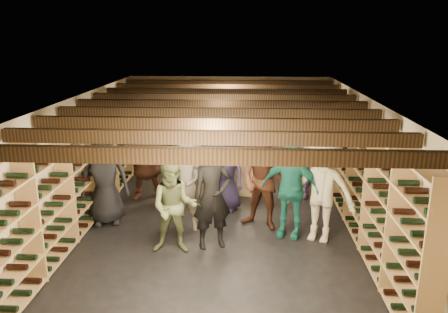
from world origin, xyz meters
The scene contains 22 objects.
ground centered at (0.00, 0.00, 0.00)m, with size 8.00×8.00×0.00m, color black.
walls centered at (0.00, 0.00, 1.20)m, with size 5.52×8.02×2.40m.
ceiling centered at (0.00, 0.00, 2.40)m, with size 5.50×8.00×0.01m, color beige.
ceiling_joists centered at (0.00, 0.00, 2.26)m, with size 5.40×7.12×0.18m.
wine_rack_left centered at (-2.57, 0.00, 1.08)m, with size 0.32×7.50×2.15m.
wine_rack_right centered at (2.57, 0.00, 1.08)m, with size 0.32×7.50×2.15m.
wine_rack_back centered at (0.00, 3.83, 1.07)m, with size 4.70×0.30×2.15m.
crate_stack_left centered at (0.57, 1.30, 0.42)m, with size 0.55×0.41×0.85m.
crate_stack_right centered at (-0.33, 1.30, 0.26)m, with size 0.51×0.35×0.51m.
crate_loose centered at (0.02, 1.30, 0.09)m, with size 0.50×0.33×0.17m, color tan.
person_0 centered at (-2.18, -0.37, 0.91)m, with size 0.89×0.58×1.82m, color black.
person_1 centered at (-0.06, -1.24, 0.91)m, with size 0.67×0.44×1.83m, color black.
person_2 centered at (-0.68, -1.46, 0.79)m, with size 0.77×0.60×1.59m, color #55613B.
person_3 centered at (1.81, -0.91, 0.95)m, with size 1.23×0.71×1.90m, color beige.
person_4 centered at (1.28, -0.75, 0.89)m, with size 1.04×0.43×1.78m, color #1C7668.
person_5 centered at (-1.70, 1.01, 0.95)m, with size 1.76×0.56×1.90m, color brown.
person_6 centered at (0.09, 0.41, 0.80)m, with size 0.79×0.51×1.61m, color #29244D.
person_7 centered at (-0.59, -0.58, 0.85)m, with size 0.62×0.41×1.69m, color gray.
person_8 centered at (0.82, -0.44, 0.92)m, with size 0.89×0.70×1.84m, color #462418.
person_9 centered at (-0.56, 0.41, 0.91)m, with size 1.17×0.67×1.81m, color #A59E97.
person_10 centered at (-1.03, 0.90, 0.79)m, with size 0.93×0.39×1.59m, color #244E2F.
person_11 centered at (2.05, 1.25, 0.92)m, with size 1.71×0.55×1.85m, color slate.
Camera 1 is at (0.51, -8.08, 3.56)m, focal length 35.00 mm.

